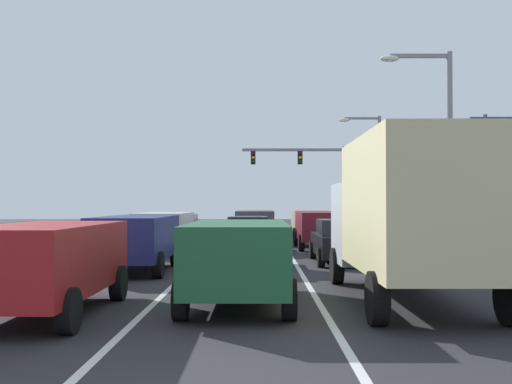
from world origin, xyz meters
name	(u,v)px	position (x,y,z in m)	size (l,w,h in m)	color
ground_plane	(246,265)	(0.00, 15.87, 0.00)	(120.00, 120.00, 0.00)	#28282B
lane_stripe_between_right_lane_and_center_lane	(290,255)	(1.70, 19.84, 0.00)	(0.14, 43.64, 0.01)	silver
lane_stripe_between_center_lane_and_left_lane	(205,255)	(-1.70, 19.84, 0.00)	(0.14, 43.64, 0.01)	silver
snow_bank_right_shoulder	(423,249)	(7.00, 19.84, 0.26)	(1.44, 43.64, 0.53)	white
snow_bank_left_shoulder	(73,244)	(-7.00, 19.84, 0.45)	(1.55, 43.64, 0.90)	white
box_truck_right_lane_nearest	(409,211)	(3.58, 8.17, 1.90)	(2.53, 7.20, 3.36)	#B7BABF
sedan_black_right_lane_second	(342,241)	(3.34, 16.66, 0.76)	(2.00, 4.50, 1.51)	black
suv_maroon_right_lane_third	(320,226)	(3.22, 23.38, 1.02)	(2.16, 4.90, 1.67)	maroon
suv_tan_right_lane_fourth	(310,222)	(3.36, 30.16, 1.02)	(2.16, 4.90, 1.67)	#937F60
suv_green_center_lane_nearest	(238,255)	(0.04, 7.87, 1.02)	(2.16, 4.90, 1.67)	#1E5633
sedan_gray_center_lane_second	(241,244)	(-0.12, 14.82, 0.76)	(2.00, 4.50, 1.51)	slate
sedan_white_center_lane_third	(248,234)	(-0.01, 21.45, 0.76)	(2.00, 4.50, 1.51)	silver
suv_charcoal_center_lane_fourth	(255,223)	(0.23, 28.03, 1.02)	(2.16, 4.90, 1.67)	#38383D
suv_red_left_lane_nearest	(46,260)	(-3.49, 6.71, 1.02)	(2.16, 4.90, 1.67)	maroon
suv_navy_left_lane_second	(136,238)	(-3.27, 13.91, 1.02)	(2.16, 4.90, 1.67)	navy
suv_silver_left_lane_third	(164,228)	(-3.54, 21.10, 1.02)	(2.16, 4.90, 1.67)	#B7BABF
sedan_black_left_lane_fourth	(180,229)	(-3.62, 26.85, 0.76)	(2.00, 4.50, 1.51)	black
traffic_light_gantry	(312,170)	(4.27, 39.66, 4.50)	(7.54, 0.47, 6.20)	slate
street_lamp_right_near	(439,134)	(7.08, 17.85, 4.61)	(2.66, 0.36, 7.65)	gray
street_lamp_right_mid	(373,164)	(7.60, 33.72, 4.57)	(2.66, 0.36, 7.56)	gray
roadside_sign_right	(511,153)	(10.19, 19.01, 4.02)	(3.20, 0.16, 5.50)	#59595B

